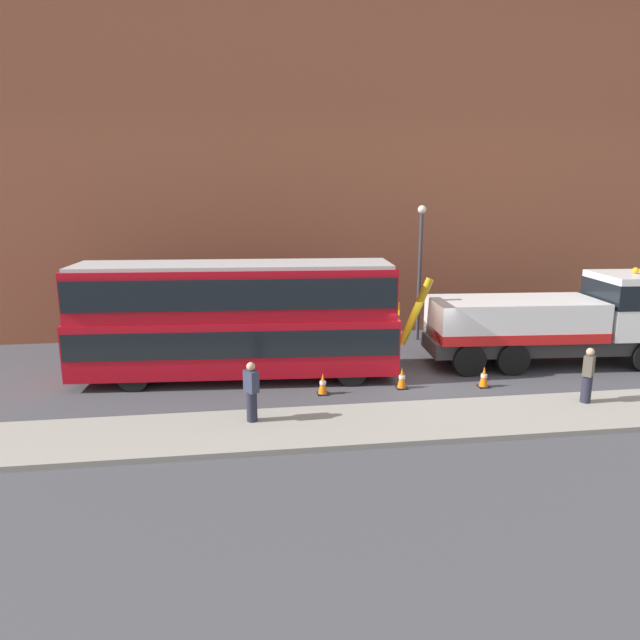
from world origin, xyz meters
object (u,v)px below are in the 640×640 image
at_px(double_decker_bus, 236,316).
at_px(street_lamp, 420,261).
at_px(traffic_cone_near_truck, 484,377).
at_px(recovery_tow_truck, 560,319).
at_px(traffic_cone_near_bus, 323,384).
at_px(pedestrian_onlooker, 251,393).
at_px(traffic_cone_midway, 402,379).
at_px(pedestrian_bystander, 588,376).

height_order(double_decker_bus, street_lamp, street_lamp).
relative_size(double_decker_bus, traffic_cone_near_truck, 15.50).
bearing_deg(recovery_tow_truck, traffic_cone_near_bus, -163.96).
bearing_deg(double_decker_bus, traffic_cone_near_bus, -32.84).
relative_size(pedestrian_onlooker, traffic_cone_midway, 2.38).
xyz_separation_m(pedestrian_onlooker, traffic_cone_midway, (5.01, 2.42, -0.64)).
xyz_separation_m(recovery_tow_truck, traffic_cone_near_truck, (-3.81, -2.08, -1.42)).
xyz_separation_m(pedestrian_onlooker, pedestrian_bystander, (10.08, 0.02, 0.00)).
xyz_separation_m(traffic_cone_near_bus, street_lamp, (5.15, 6.29, 3.13)).
xyz_separation_m(recovery_tow_truck, street_lamp, (-4.11, 4.29, 1.71)).
bearing_deg(recovery_tow_truck, traffic_cone_midway, -160.73).
bearing_deg(traffic_cone_midway, traffic_cone_near_bus, -175.98).
relative_size(recovery_tow_truck, traffic_cone_midway, 14.19).
height_order(recovery_tow_truck, traffic_cone_near_bus, recovery_tow_truck).
bearing_deg(traffic_cone_near_truck, double_decker_bus, 165.55).
relative_size(pedestrian_onlooker, traffic_cone_near_bus, 2.38).
bearing_deg(street_lamp, double_decker_bus, -151.61).
bearing_deg(double_decker_bus, recovery_tow_truck, 3.67).
distance_m(pedestrian_onlooker, traffic_cone_near_bus, 3.29).
bearing_deg(street_lamp, recovery_tow_truck, -46.26).
distance_m(double_decker_bus, pedestrian_bystander, 11.38).
relative_size(pedestrian_onlooker, street_lamp, 0.29).
xyz_separation_m(pedestrian_onlooker, traffic_cone_near_bus, (2.33, 2.23, -0.64)).
relative_size(traffic_cone_near_bus, street_lamp, 0.12).
distance_m(pedestrian_bystander, traffic_cone_near_truck, 3.21).
height_order(recovery_tow_truck, traffic_cone_midway, recovery_tow_truck).
xyz_separation_m(recovery_tow_truck, pedestrian_bystander, (-1.50, -4.21, -0.77)).
height_order(pedestrian_onlooker, street_lamp, street_lamp).
bearing_deg(double_decker_bus, street_lamp, 32.22).
xyz_separation_m(recovery_tow_truck, traffic_cone_near_bus, (-9.25, -2.00, -1.42)).
height_order(pedestrian_bystander, street_lamp, street_lamp).
height_order(recovery_tow_truck, traffic_cone_near_truck, recovery_tow_truck).
bearing_deg(pedestrian_bystander, traffic_cone_midway, 19.73).
bearing_deg(street_lamp, pedestrian_bystander, -72.94).
distance_m(traffic_cone_midway, street_lamp, 7.29).
bearing_deg(street_lamp, traffic_cone_midway, -111.95).
relative_size(recovery_tow_truck, traffic_cone_near_bus, 14.19).
relative_size(traffic_cone_midway, traffic_cone_near_truck, 1.00).
bearing_deg(traffic_cone_near_bus, double_decker_bus, 143.33).
distance_m(pedestrian_onlooker, traffic_cone_midway, 5.61).
height_order(traffic_cone_near_truck, street_lamp, street_lamp).
bearing_deg(street_lamp, traffic_cone_near_truck, -87.35).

